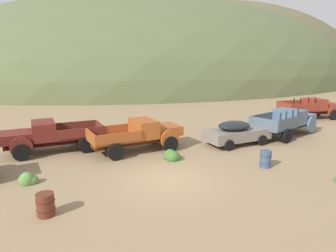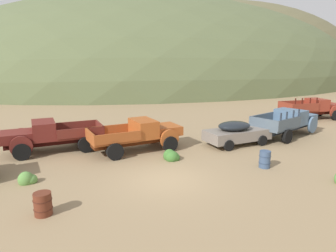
% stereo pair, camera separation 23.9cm
% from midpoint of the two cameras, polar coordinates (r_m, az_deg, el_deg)
% --- Properties ---
extents(ground_plane, '(300.00, 300.00, 0.00)m').
position_cam_midpoint_polar(ground_plane, '(14.49, -0.66, -10.00)').
color(ground_plane, '#937A56').
extents(hill_far_right, '(110.11, 88.86, 40.19)m').
position_cam_midpoint_polar(hill_far_right, '(83.37, -3.51, 8.64)').
color(hill_far_right, '#56603D').
rests_on(hill_far_right, ground).
extents(hill_distant, '(112.65, 62.83, 49.94)m').
position_cam_midpoint_polar(hill_distant, '(117.51, 11.79, 9.52)').
color(hill_distant, brown).
rests_on(hill_distant, ground).
extents(truck_oxblood, '(5.78, 2.65, 1.89)m').
position_cam_midpoint_polar(truck_oxblood, '(19.77, -22.16, -1.77)').
color(truck_oxblood, black).
rests_on(truck_oxblood, ground).
extents(truck_oxide_orange, '(5.69, 2.68, 1.89)m').
position_cam_midpoint_polar(truck_oxide_orange, '(18.87, -5.07, -1.53)').
color(truck_oxide_orange, '#51220D').
rests_on(truck_oxide_orange, ground).
extents(car_primer_gray, '(4.53, 2.07, 1.57)m').
position_cam_midpoint_polar(car_primer_gray, '(20.58, 12.65, -1.10)').
color(car_primer_gray, slate).
rests_on(car_primer_gray, ground).
extents(truck_chalk_blue, '(6.26, 3.59, 2.16)m').
position_cam_midpoint_polar(truck_chalk_blue, '(24.13, 21.13, 0.82)').
color(truck_chalk_blue, '#262D39').
rests_on(truck_chalk_blue, ground).
extents(truck_rust_red, '(6.03, 3.16, 2.16)m').
position_cam_midpoint_polar(truck_rust_red, '(31.65, 25.24, 3.03)').
color(truck_rust_red, '#42140D').
rests_on(truck_rust_red, ground).
extents(oil_drum_by_truck, '(0.61, 0.61, 0.90)m').
position_cam_midpoint_polar(oil_drum_by_truck, '(16.70, 17.29, -5.86)').
color(oil_drum_by_truck, '#384C6B').
rests_on(oil_drum_by_truck, ground).
extents(oil_drum_foreground, '(0.67, 0.67, 0.85)m').
position_cam_midpoint_polar(oil_drum_foreground, '(12.18, -22.35, -13.36)').
color(oil_drum_foreground, '#5B2819').
rests_on(oil_drum_foreground, ground).
extents(bush_front_right, '(0.84, 0.93, 0.73)m').
position_cam_midpoint_polar(bush_front_right, '(17.17, 0.41, -5.71)').
color(bush_front_right, '#3D702D').
rests_on(bush_front_right, ground).
extents(bush_near_barrel, '(0.83, 0.62, 0.73)m').
position_cam_midpoint_polar(bush_near_barrel, '(15.40, -24.91, -9.12)').
color(bush_near_barrel, '#5B8E42').
rests_on(bush_near_barrel, ground).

